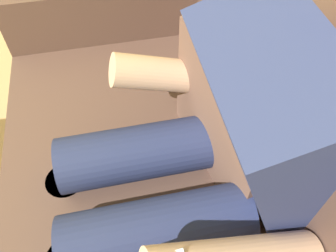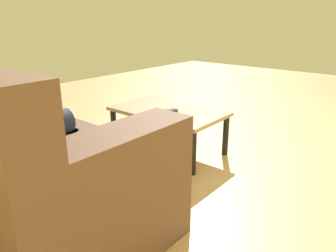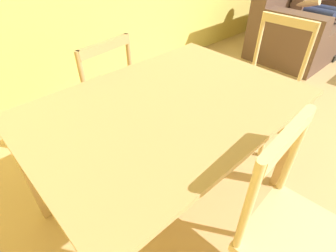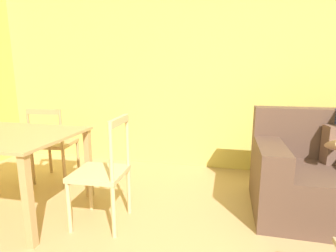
{
  "view_description": "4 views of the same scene",
  "coord_description": "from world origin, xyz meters",
  "px_view_note": "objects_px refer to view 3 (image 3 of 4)",
  "views": [
    {
      "loc": [
        1.52,
        1.91,
        1.3
      ],
      "look_at": [
        1.1,
        1.99,
        0.75
      ],
      "focal_mm": 36.98,
      "sensor_mm": 36.0,
      "label": 1
    },
    {
      "loc": [
        -0.65,
        2.76,
        1.11
      ],
      "look_at": [
        1.01,
        0.75,
        0.22
      ],
      "focal_mm": 33.96,
      "sensor_mm": 36.0,
      "label": 2
    },
    {
      "loc": [
        -2.85,
        0.64,
        1.45
      ],
      "look_at": [
        -2.1,
        1.44,
        0.6
      ],
      "focal_mm": 28.06,
      "sensor_mm": 36.0,
      "label": 3
    },
    {
      "loc": [
        -0.08,
        -0.48,
        1.28
      ],
      "look_at": [
        -0.5,
        1.37,
        0.9
      ],
      "focal_mm": 28.24,
      "sensor_mm": 36.0,
      "label": 4
    }
  ],
  "objects_px": {
    "dining_chair_facing_couch": "(264,85)",
    "dining_table": "(168,119)",
    "dining_chair_by_doorway": "(296,239)",
    "person_lounging": "(310,4)",
    "dining_chair_near_wall": "(98,96)",
    "couch": "(306,24)"
  },
  "relations": [
    {
      "from": "person_lounging",
      "to": "dining_chair_near_wall",
      "type": "relative_size",
      "value": 1.28
    },
    {
      "from": "dining_chair_facing_couch",
      "to": "dining_table",
      "type": "bearing_deg",
      "value": -179.91
    },
    {
      "from": "dining_chair_near_wall",
      "to": "dining_chair_by_doorway",
      "type": "bearing_deg",
      "value": -90.23
    },
    {
      "from": "dining_chair_near_wall",
      "to": "dining_chair_by_doorway",
      "type": "relative_size",
      "value": 0.97
    },
    {
      "from": "couch",
      "to": "dining_table",
      "type": "height_order",
      "value": "couch"
    },
    {
      "from": "dining_chair_by_doorway",
      "to": "couch",
      "type": "bearing_deg",
      "value": 23.09
    },
    {
      "from": "dining_table",
      "to": "dining_chair_near_wall",
      "type": "height_order",
      "value": "dining_chair_near_wall"
    },
    {
      "from": "person_lounging",
      "to": "dining_chair_facing_couch",
      "type": "bearing_deg",
      "value": -163.4
    },
    {
      "from": "person_lounging",
      "to": "dining_table",
      "type": "bearing_deg",
      "value": -168.47
    },
    {
      "from": "dining_table",
      "to": "dining_chair_facing_couch",
      "type": "relative_size",
      "value": 1.47
    },
    {
      "from": "dining_chair_near_wall",
      "to": "dining_chair_facing_couch",
      "type": "xyz_separation_m",
      "value": [
        1.01,
        -0.75,
        0.01
      ]
    },
    {
      "from": "dining_chair_near_wall",
      "to": "person_lounging",
      "type": "bearing_deg",
      "value": -1.72
    },
    {
      "from": "couch",
      "to": "dining_chair_facing_couch",
      "type": "xyz_separation_m",
      "value": [
        -2.18,
        -0.61,
        0.11
      ]
    },
    {
      "from": "dining_table",
      "to": "dining_chair_facing_couch",
      "type": "bearing_deg",
      "value": 0.09
    },
    {
      "from": "dining_chair_facing_couch",
      "to": "dining_chair_by_doorway",
      "type": "bearing_deg",
      "value": -143.67
    },
    {
      "from": "person_lounging",
      "to": "dining_chair_facing_couch",
      "type": "height_order",
      "value": "person_lounging"
    },
    {
      "from": "dining_chair_facing_couch",
      "to": "couch",
      "type": "bearing_deg",
      "value": 15.72
    },
    {
      "from": "couch",
      "to": "dining_table",
      "type": "distance_m",
      "value": 3.27
    },
    {
      "from": "dining_chair_by_doorway",
      "to": "dining_chair_near_wall",
      "type": "bearing_deg",
      "value": 89.77
    },
    {
      "from": "dining_chair_near_wall",
      "to": "dining_chair_by_doorway",
      "type": "height_order",
      "value": "dining_chair_by_doorway"
    },
    {
      "from": "dining_table",
      "to": "dining_chair_by_doorway",
      "type": "bearing_deg",
      "value": -90.16
    },
    {
      "from": "person_lounging",
      "to": "dining_chair_near_wall",
      "type": "bearing_deg",
      "value": 178.28
    }
  ]
}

